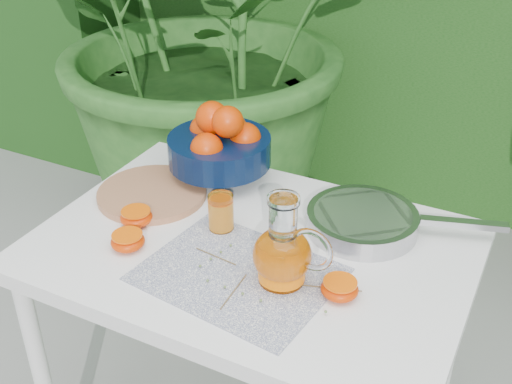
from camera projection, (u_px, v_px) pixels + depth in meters
The scene contains 10 objects.
potted_plant_left at pixel (216, 10), 2.51m from camera, with size 1.91×1.91×1.91m, color #22541C.
white_table at pixel (252, 271), 1.54m from camera, with size 1.00×0.70×0.75m.
placemat at pixel (238, 274), 1.40m from camera, with size 0.41×0.32×0.00m, color #0C1445.
cutting_board at pixel (152, 193), 1.68m from camera, with size 0.29×0.29×0.02m, color #AE744E.
fruit_bowl at pixel (220, 144), 1.72m from camera, with size 0.28×0.28×0.22m.
juice_pitcher at pixel (283, 253), 1.34m from camera, with size 0.18×0.13×0.21m.
juice_tumbler at pixel (221, 213), 1.53m from camera, with size 0.06×0.06×0.09m.
saute_pan at pixel (364, 220), 1.54m from camera, with size 0.49×0.34×0.05m.
orange_halves at pixel (195, 247), 1.46m from camera, with size 0.64×0.19×0.04m.
thyme_sprigs at pixel (261, 278), 1.38m from camera, with size 0.39×0.24×0.01m.
Camera 1 is at (0.42, -1.06, 1.62)m, focal length 45.00 mm.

